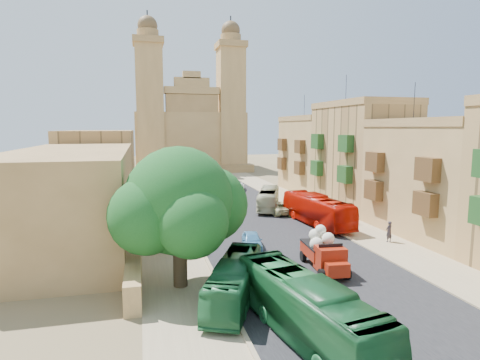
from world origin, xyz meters
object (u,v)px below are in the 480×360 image
street_tree_b (158,190)px  red_truck (324,251)px  car_dkblue (183,185)px  pedestrian_a (389,232)px  bus_green_south (305,308)px  street_tree_d (152,172)px  street_tree_a (165,216)px  car_blue_a (252,240)px  street_tree_c (155,177)px  car_cream (277,208)px  bus_red_east (317,210)px  car_blue_b (198,176)px  olive_pickup (297,206)px  ficus_tree (180,205)px  church (189,131)px  pedestrian_c (351,216)px  bus_cream_east (268,199)px  car_white_a (213,200)px  bus_green_north (235,280)px  car_white_b (240,186)px

street_tree_b → red_truck: 22.48m
street_tree_b → car_dkblue: bearing=77.4°
pedestrian_a → bus_green_south: bearing=27.5°
street_tree_b → street_tree_d: street_tree_b is taller
street_tree_a → bus_green_south: street_tree_a is taller
car_blue_a → bus_green_south: bearing=-85.4°
street_tree_a → street_tree_c: 24.00m
street_tree_d → car_cream: size_ratio=0.83×
bus_red_east → car_blue_b: bearing=-85.8°
street_tree_c → car_blue_a: street_tree_c is taller
olive_pickup → street_tree_d: bearing=123.7°
street_tree_b → bus_red_east: 17.78m
ficus_tree → bus_green_south: bearing=-56.8°
car_blue_a → car_blue_b: 47.83m
church → ficus_tree: 75.31m
car_cream → pedestrian_c: size_ratio=2.95×
car_cream → car_blue_b: size_ratio=1.41×
street_tree_a → red_truck: size_ratio=0.81×
street_tree_d → car_blue_b: (9.21, 10.79, -2.27)m
car_blue_a → car_cream: bearing=72.5°
bus_cream_east → car_white_a: 8.14m
ficus_tree → car_cream: bearing=55.8°
street_tree_c → pedestrian_a: 33.10m
street_tree_a → car_blue_a: street_tree_a is taller
street_tree_b → pedestrian_a: street_tree_b is taller
olive_pickup → bus_red_east: size_ratio=0.44×
street_tree_b → car_cream: bearing=-0.0°
church → street_tree_d: (-10.00, -30.61, -6.64)m
bus_red_east → olive_pickup: bearing=-95.9°
olive_pickup → pedestrian_c: 7.35m
car_dkblue → street_tree_c: bearing=-136.0°
ficus_tree → red_truck: (10.48, 0.53, -4.07)m
street_tree_d → pedestrian_c: (20.19, -31.06, -1.99)m
bus_green_south → car_blue_a: size_ratio=2.75×
street_tree_c → olive_pickup: bearing=-37.6°
ficus_tree → pedestrian_c: ficus_tree is taller
car_blue_a → car_white_a: 20.90m
church → car_cream: size_ratio=7.01×
street_tree_a → bus_green_north: (3.50, -11.00, -1.77)m
olive_pickup → bus_green_south: size_ratio=0.45×
street_tree_d → car_dkblue: size_ratio=0.90×
bus_green_south → red_truck: bearing=49.4°
street_tree_d → red_truck: 44.87m
street_tree_a → car_white_a: size_ratio=1.39×
car_white_a → bus_green_south: bearing=-96.6°
church → bus_red_east: bearing=-83.9°
street_tree_b → bus_cream_east: (14.00, 2.87, -2.12)m
church → red_truck: church is taller
red_truck → car_blue_b: 54.29m
car_cream → car_white_b: size_ratio=1.28×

